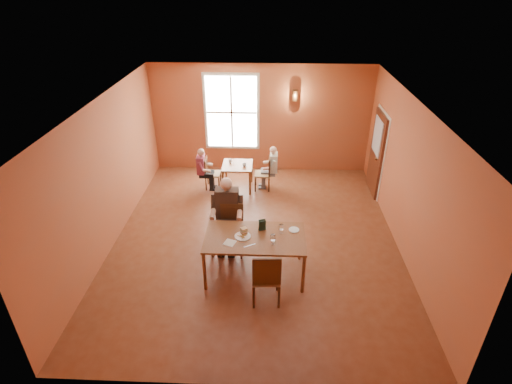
{
  "coord_description": "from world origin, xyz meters",
  "views": [
    {
      "loc": [
        0.3,
        -7.05,
        5.11
      ],
      "look_at": [
        0.0,
        0.2,
        1.05
      ],
      "focal_mm": 28.0,
      "sensor_mm": 36.0,
      "label": 1
    }
  ],
  "objects_px": {
    "chair_empty": "(266,275)",
    "diner_maroon": "(212,169)",
    "diner_main": "(231,222)",
    "chair_diner_main": "(231,231)",
    "diner_white": "(264,169)",
    "second_table": "(238,176)",
    "main_table": "(255,255)",
    "chair_diner_white": "(262,173)",
    "chair_diner_maroon": "(213,173)"
  },
  "relations": [
    {
      "from": "chair_diner_white",
      "to": "diner_maroon",
      "type": "bearing_deg",
      "value": 90.0
    },
    {
      "from": "diner_white",
      "to": "chair_diner_maroon",
      "type": "relative_size",
      "value": 1.33
    },
    {
      "from": "chair_diner_main",
      "to": "diner_main",
      "type": "height_order",
      "value": "diner_main"
    },
    {
      "from": "chair_diner_white",
      "to": "main_table",
      "type": "bearing_deg",
      "value": 179.24
    },
    {
      "from": "chair_diner_white",
      "to": "diner_white",
      "type": "relative_size",
      "value": 0.8
    },
    {
      "from": "diner_main",
      "to": "diner_maroon",
      "type": "xyz_separation_m",
      "value": [
        -0.78,
        2.79,
        -0.2
      ]
    },
    {
      "from": "chair_diner_main",
      "to": "chair_diner_white",
      "type": "bearing_deg",
      "value": -101.18
    },
    {
      "from": "second_table",
      "to": "diner_white",
      "type": "relative_size",
      "value": 0.68
    },
    {
      "from": "diner_white",
      "to": "second_table",
      "type": "bearing_deg",
      "value": 90.0
    },
    {
      "from": "diner_maroon",
      "to": "chair_diner_main",
      "type": "bearing_deg",
      "value": 15.87
    },
    {
      "from": "chair_diner_main",
      "to": "chair_diner_white",
      "type": "xyz_separation_m",
      "value": [
        0.55,
        2.76,
        -0.07
      ]
    },
    {
      "from": "chair_diner_main",
      "to": "diner_maroon",
      "type": "distance_m",
      "value": 2.87
    },
    {
      "from": "chair_empty",
      "to": "chair_diner_maroon",
      "type": "xyz_separation_m",
      "value": [
        -1.48,
        4.08,
        -0.11
      ]
    },
    {
      "from": "main_table",
      "to": "chair_empty",
      "type": "height_order",
      "value": "chair_empty"
    },
    {
      "from": "chair_diner_maroon",
      "to": "second_table",
      "type": "bearing_deg",
      "value": 90.0
    },
    {
      "from": "main_table",
      "to": "diner_main",
      "type": "distance_m",
      "value": 0.86
    },
    {
      "from": "chair_diner_maroon",
      "to": "main_table",
      "type": "bearing_deg",
      "value": 20.2
    },
    {
      "from": "chair_diner_maroon",
      "to": "diner_main",
      "type": "bearing_deg",
      "value": 15.13
    },
    {
      "from": "diner_main",
      "to": "chair_empty",
      "type": "bearing_deg",
      "value": 119.27
    },
    {
      "from": "chair_empty",
      "to": "chair_diner_maroon",
      "type": "relative_size",
      "value": 1.26
    },
    {
      "from": "diner_maroon",
      "to": "second_table",
      "type": "bearing_deg",
      "value": 90.0
    },
    {
      "from": "diner_main",
      "to": "chair_diner_main",
      "type": "bearing_deg",
      "value": -90.0
    },
    {
      "from": "main_table",
      "to": "second_table",
      "type": "bearing_deg",
      "value": 100.05
    },
    {
      "from": "diner_maroon",
      "to": "diner_main",
      "type": "bearing_deg",
      "value": 15.71
    },
    {
      "from": "chair_diner_maroon",
      "to": "diner_maroon",
      "type": "height_order",
      "value": "diner_maroon"
    },
    {
      "from": "diner_white",
      "to": "diner_main",
      "type": "bearing_deg",
      "value": 168.34
    },
    {
      "from": "chair_diner_white",
      "to": "chair_diner_maroon",
      "type": "distance_m",
      "value": 1.3
    },
    {
      "from": "chair_diner_main",
      "to": "diner_white",
      "type": "distance_m",
      "value": 2.82
    },
    {
      "from": "diner_main",
      "to": "diner_white",
      "type": "xyz_separation_m",
      "value": [
        0.58,
        2.79,
        -0.19
      ]
    },
    {
      "from": "chair_diner_main",
      "to": "chair_diner_white",
      "type": "height_order",
      "value": "chair_diner_main"
    },
    {
      "from": "main_table",
      "to": "chair_empty",
      "type": "distance_m",
      "value": 0.71
    },
    {
      "from": "chair_empty",
      "to": "second_table",
      "type": "xyz_separation_m",
      "value": [
        -0.83,
        4.08,
        -0.2
      ]
    },
    {
      "from": "chair_empty",
      "to": "second_table",
      "type": "relative_size",
      "value": 1.39
    },
    {
      "from": "main_table",
      "to": "second_table",
      "type": "height_order",
      "value": "main_table"
    },
    {
      "from": "diner_white",
      "to": "chair_diner_maroon",
      "type": "bearing_deg",
      "value": 90.0
    },
    {
      "from": "chair_diner_main",
      "to": "diner_maroon",
      "type": "bearing_deg",
      "value": -74.13
    },
    {
      "from": "second_table",
      "to": "main_table",
      "type": "bearing_deg",
      "value": -79.95
    },
    {
      "from": "main_table",
      "to": "diner_maroon",
      "type": "distance_m",
      "value": 3.65
    },
    {
      "from": "diner_white",
      "to": "chair_diner_white",
      "type": "bearing_deg",
      "value": 90.0
    },
    {
      "from": "chair_empty",
      "to": "diner_white",
      "type": "relative_size",
      "value": 0.95
    },
    {
      "from": "second_table",
      "to": "chair_diner_maroon",
      "type": "bearing_deg",
      "value": 180.0
    },
    {
      "from": "chair_empty",
      "to": "diner_maroon",
      "type": "xyz_separation_m",
      "value": [
        -1.51,
        4.08,
        0.02
      ]
    },
    {
      "from": "chair_diner_main",
      "to": "second_table",
      "type": "bearing_deg",
      "value": -87.83
    },
    {
      "from": "chair_diner_main",
      "to": "chair_empty",
      "type": "bearing_deg",
      "value": 118.71
    },
    {
      "from": "diner_white",
      "to": "diner_maroon",
      "type": "relative_size",
      "value": 1.03
    },
    {
      "from": "main_table",
      "to": "diner_maroon",
      "type": "height_order",
      "value": "diner_maroon"
    },
    {
      "from": "main_table",
      "to": "chair_diner_maroon",
      "type": "xyz_separation_m",
      "value": [
        -1.25,
        3.41,
        -0.0
      ]
    },
    {
      "from": "diner_main",
      "to": "chair_diner_maroon",
      "type": "bearing_deg",
      "value": -74.87
    },
    {
      "from": "chair_empty",
      "to": "second_table",
      "type": "distance_m",
      "value": 4.17
    },
    {
      "from": "diner_main",
      "to": "second_table",
      "type": "relative_size",
      "value": 1.96
    }
  ]
}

